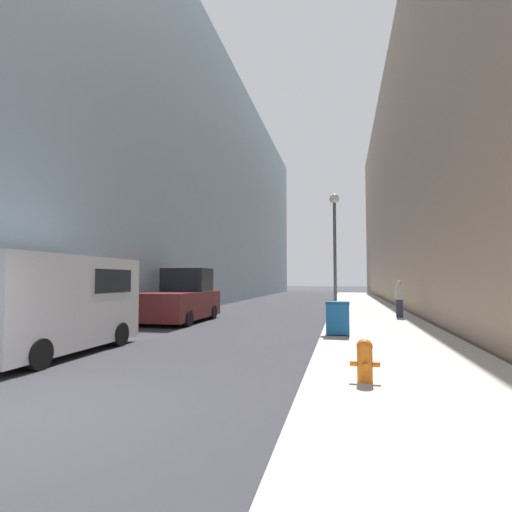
{
  "coord_description": "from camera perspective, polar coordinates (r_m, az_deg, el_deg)",
  "views": [
    {
      "loc": [
        4.31,
        -4.54,
        1.84
      ],
      "look_at": [
        -0.4,
        16.95,
        3.11
      ],
      "focal_mm": 28.0,
      "sensor_mm": 36.0,
      "label": 1
    }
  ],
  "objects": [
    {
      "name": "pedestrian_on_sidewalk",
      "position": [
        19.04,
        19.78,
        -5.8
      ],
      "size": [
        0.33,
        0.21,
        1.64
      ],
      "color": "#2D3347",
      "rests_on": "sidewalk_right"
    },
    {
      "name": "building_left_glass",
      "position": [
        34.63,
        -12.78,
        9.57
      ],
      "size": [
        12.0,
        60.0,
        19.03
      ],
      "color": "#849EB2",
      "rests_on": "ground"
    },
    {
      "name": "white_van",
      "position": [
        11.05,
        -26.51,
        -5.69
      ],
      "size": [
        1.95,
        4.83,
        2.4
      ],
      "color": "silver",
      "rests_on": "ground"
    },
    {
      "name": "building_right_stone",
      "position": [
        32.8,
        29.07,
        10.26
      ],
      "size": [
        12.0,
        60.0,
        18.6
      ],
      "color": "#9E7F66",
      "rests_on": "ground"
    },
    {
      "name": "sidewalk_right",
      "position": [
        22.65,
        15.7,
        -7.69
      ],
      "size": [
        3.97,
        60.0,
        0.13
      ],
      "color": "#B7B2A8",
      "rests_on": "ground"
    },
    {
      "name": "pickup_truck",
      "position": [
        17.73,
        -10.66,
        -6.14
      ],
      "size": [
        2.23,
        4.88,
        2.32
      ],
      "color": "#561919",
      "rests_on": "ground"
    },
    {
      "name": "lamppost",
      "position": [
        15.86,
        11.19,
        1.94
      ],
      "size": [
        0.38,
        0.38,
        5.06
      ],
      "color": "#4C4C51",
      "rests_on": "sidewalk_right"
    },
    {
      "name": "ground_plane",
      "position": [
        6.52,
        -31.71,
        -19.2
      ],
      "size": [
        200.0,
        200.0,
        0.0
      ],
      "primitive_type": "plane",
      "color": "#333338"
    },
    {
      "name": "fire_hydrant",
      "position": [
        7.13,
        15.28,
        -14.02
      ],
      "size": [
        0.49,
        0.38,
        0.71
      ],
      "color": "orange",
      "rests_on": "sidewalk_right"
    },
    {
      "name": "trash_bin",
      "position": [
        12.64,
        11.59,
        -8.63
      ],
      "size": [
        0.71,
        0.57,
        1.02
      ],
      "color": "#19609E",
      "rests_on": "sidewalk_right"
    }
  ]
}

